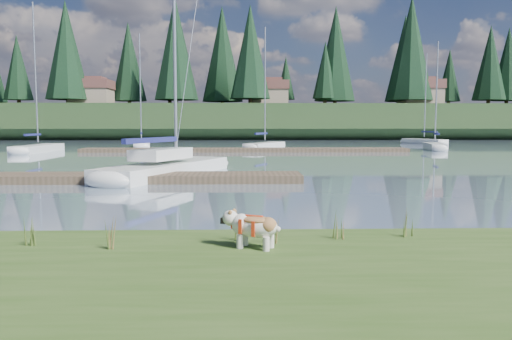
{
  "coord_description": "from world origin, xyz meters",
  "views": [
    {
      "loc": [
        1.75,
        -10.01,
        2.16
      ],
      "look_at": [
        2.02,
        -0.5,
        1.29
      ],
      "focal_mm": 35.0,
      "sensor_mm": 36.0,
      "label": 1
    }
  ],
  "objects": [
    {
      "name": "ground",
      "position": [
        0.0,
        30.0,
        0.0
      ],
      "size": [
        200.0,
        200.0,
        0.0
      ],
      "primitive_type": "plane",
      "color": "#7A8EA3",
      "rests_on": "ground"
    },
    {
      "name": "ridge",
      "position": [
        0.0,
        73.0,
        2.5
      ],
      "size": [
        200.0,
        20.0,
        5.0
      ],
      "primitive_type": "cube",
      "color": "black",
      "rests_on": "ground"
    },
    {
      "name": "bulldog",
      "position": [
        1.92,
        -2.8,
        0.69
      ],
      "size": [
        0.91,
        0.6,
        0.54
      ],
      "rotation": [
        0.0,
        0.0,
        2.75
      ],
      "color": "silver",
      "rests_on": "bank"
    },
    {
      "name": "sailboat_main",
      "position": [
        -1.17,
        11.87,
        0.42
      ],
      "size": [
        5.21,
        9.52,
        13.59
      ],
      "rotation": [
        0.0,
        0.0,
        1.2
      ],
      "color": "silver",
      "rests_on": "ground"
    },
    {
      "name": "dock_near",
      "position": [
        -4.0,
        9.0,
        0.15
      ],
      "size": [
        16.0,
        2.0,
        0.3
      ],
      "primitive_type": "cube",
      "color": "#4C3D2C",
      "rests_on": "ground"
    },
    {
      "name": "dock_far",
      "position": [
        2.0,
        30.0,
        0.15
      ],
      "size": [
        26.0,
        2.2,
        0.3
      ],
      "primitive_type": "cube",
      "color": "#4C3D2C",
      "rests_on": "ground"
    },
    {
      "name": "sailboat_bg_0",
      "position": [
        -14.55,
        30.99,
        0.32
      ],
      "size": [
        1.67,
        8.18,
        11.83
      ],
      "rotation": [
        0.0,
        0.0,
        1.58
      ],
      "color": "silver",
      "rests_on": "ground"
    },
    {
      "name": "sailboat_bg_1",
      "position": [
        -7.92,
        38.14,
        0.33
      ],
      "size": [
        2.8,
        7.28,
        10.76
      ],
      "rotation": [
        0.0,
        0.0,
        1.77
      ],
      "color": "silver",
      "rests_on": "ground"
    },
    {
      "name": "sailboat_bg_2",
      "position": [
        4.08,
        35.43,
        0.33
      ],
      "size": [
        4.43,
        7.09,
        10.9
      ],
      "rotation": [
        0.0,
        0.0,
        1.12
      ],
      "color": "silver",
      "rests_on": "ground"
    },
    {
      "name": "sailboat_bg_4",
      "position": [
        18.62,
        33.39,
        0.33
      ],
      "size": [
        2.56,
        6.36,
        9.41
      ],
      "rotation": [
        0.0,
        0.0,
        1.35
      ],
      "color": "silver",
      "rests_on": "ground"
    },
    {
      "name": "sailboat_bg_5",
      "position": [
        22.2,
        46.61,
        0.32
      ],
      "size": [
        3.63,
        7.18,
        10.27
      ],
      "rotation": [
        0.0,
        0.0,
        1.9
      ],
      "color": "silver",
      "rests_on": "ground"
    },
    {
      "name": "weed_0",
      "position": [
        -0.19,
        -2.77,
        0.56
      ],
      "size": [
        0.17,
        0.14,
        0.51
      ],
      "color": "#475B23",
      "rests_on": "bank"
    },
    {
      "name": "weed_1",
      "position": [
        1.74,
        -2.32,
        0.57
      ],
      "size": [
        0.17,
        0.14,
        0.52
      ],
      "color": "#475B23",
      "rests_on": "bank"
    },
    {
      "name": "weed_2",
      "position": [
        3.25,
        -2.26,
        0.57
      ],
      "size": [
        0.17,
        0.14,
        0.53
      ],
      "color": "#475B23",
      "rests_on": "bank"
    },
    {
      "name": "weed_3",
      "position": [
        -1.46,
        -2.57,
        0.54
      ],
      "size": [
        0.17,
        0.14,
        0.46
      ],
      "color": "#475B23",
      "rests_on": "bank"
    },
    {
      "name": "weed_4",
      "position": [
        2.22,
        -2.5,
        0.55
      ],
      "size": [
        0.17,
        0.14,
        0.48
      ],
      "color": "#475B23",
      "rests_on": "bank"
    },
    {
      "name": "weed_5",
      "position": [
        4.44,
        -2.17,
        0.57
      ],
      "size": [
        0.17,
        0.14,
        0.52
      ],
      "color": "#475B23",
      "rests_on": "bank"
    },
    {
      "name": "mud_lip",
      "position": [
        0.0,
        -1.6,
        0.07
      ],
      "size": [
        60.0,
        0.5,
        0.14
      ],
      "primitive_type": "cube",
      "color": "#33281C",
      "rests_on": "ground"
    },
    {
      "name": "conifer_2",
      "position": [
        -25.0,
        68.0,
        13.54
      ],
      "size": [
        6.6,
        6.6,
        16.05
      ],
      "color": "#382619",
      "rests_on": "ridge"
    },
    {
      "name": "conifer_3",
      "position": [
        -10.0,
        72.0,
        11.74
      ],
      "size": [
        4.84,
        4.84,
        12.25
      ],
      "color": "#382619",
      "rests_on": "ridge"
    },
    {
      "name": "conifer_4",
      "position": [
        3.0,
        66.0,
        13.09
      ],
      "size": [
        6.16,
        6.16,
        15.1
      ],
      "color": "#382619",
      "rests_on": "ridge"
    },
    {
      "name": "conifer_5",
      "position": [
        15.0,
        70.0,
        10.83
      ],
      "size": [
        3.96,
        3.96,
        10.35
      ],
      "color": "#382619",
      "rests_on": "ridge"
    },
    {
      "name": "conifer_6",
      "position": [
        28.0,
        68.0,
        13.99
      ],
      "size": [
        7.04,
        7.04,
        17.0
      ],
      "color": "#382619",
      "rests_on": "ridge"
    },
    {
      "name": "conifer_7",
      "position": [
        42.0,
        71.0,
        12.19
      ],
      "size": [
        5.28,
        5.28,
        13.2
      ],
      "color": "#382619",
      "rests_on": "ridge"
    },
    {
      "name": "house_0",
      "position": [
        -22.0,
        70.0,
        7.31
      ],
      "size": [
        6.3,
        5.3,
        4.65
      ],
      "color": "gray",
      "rests_on": "ridge"
    },
    {
      "name": "house_1",
      "position": [
        6.0,
        71.0,
        7.31
      ],
      "size": [
        6.3,
        5.3,
        4.65
      ],
      "color": "gray",
      "rests_on": "ridge"
    },
    {
      "name": "house_2",
      "position": [
        30.0,
        69.0,
        7.31
      ],
      "size": [
        6.3,
        5.3,
        4.65
      ],
      "color": "gray",
      "rests_on": "ridge"
    }
  ]
}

